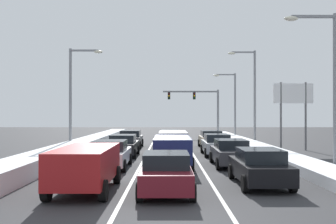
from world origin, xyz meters
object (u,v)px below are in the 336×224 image
sedan_white_left_lane_second (112,154)px  roadside_sign_right (295,101)px  street_lamp_right_mid (253,89)px  sedan_black_right_lane_nearest (261,167)px  sedan_black_left_lane_third (125,145)px  suv_red_left_lane_nearest (87,165)px  sedan_green_center_lane_fourth (171,138)px  street_lamp_left_mid (76,90)px  sedan_tan_right_lane_fourth (212,139)px  suv_navy_center_lane_second (174,149)px  street_lamp_right_near (329,77)px  sedan_charcoal_right_lane_second (232,153)px  street_lamp_right_far (233,99)px  sedan_charcoal_left_lane_fourth (132,139)px  traffic_light_gantry (202,102)px  sedan_silver_right_lane_third (218,144)px  suv_gray_center_lane_third (174,141)px  sedan_maroon_center_lane_nearest (168,172)px

sedan_white_left_lane_second → roadside_sign_right: 17.03m
street_lamp_right_mid → roadside_sign_right: 6.08m
sedan_black_right_lane_nearest → sedan_black_left_lane_third: same height
suv_red_left_lane_nearest → roadside_sign_right: size_ratio=0.89×
sedan_green_center_lane_fourth → street_lamp_left_mid: bearing=-151.0°
sedan_green_center_lane_fourth → street_lamp_left_mid: 9.49m
sedan_black_right_lane_nearest → sedan_tan_right_lane_fourth: same height
sedan_black_right_lane_nearest → sedan_tan_right_lane_fourth: bearing=90.2°
suv_navy_center_lane_second → street_lamp_right_near: 8.82m
roadside_sign_right → sedan_charcoal_right_lane_second: bearing=-125.1°
sedan_black_right_lane_nearest → street_lamp_right_far: bearing=82.7°
sedan_charcoal_right_lane_second → sedan_charcoal_left_lane_fourth: size_ratio=1.00×
sedan_charcoal_right_lane_second → street_lamp_left_mid: bearing=141.3°
sedan_black_right_lane_nearest → sedan_charcoal_right_lane_second: bearing=92.4°
street_lamp_left_mid → suv_navy_center_lane_second: bearing=-50.8°
street_lamp_right_far → suv_navy_center_lane_second: bearing=-106.8°
suv_navy_center_lane_second → sedan_charcoal_left_lane_fourth: (-3.49, 12.54, -0.25)m
sedan_charcoal_left_lane_fourth → traffic_light_gantry: traffic_light_gantry is taller
sedan_black_right_lane_nearest → traffic_light_gantry: 36.19m
sedan_silver_right_lane_third → suv_gray_center_lane_third: (-3.10, 0.25, 0.25)m
sedan_green_center_lane_fourth → street_lamp_right_far: 13.64m
sedan_black_right_lane_nearest → sedan_tan_right_lane_fourth: (-0.05, 17.40, 0.00)m
sedan_maroon_center_lane_nearest → street_lamp_left_mid: street_lamp_left_mid is taller
sedan_silver_right_lane_third → sedan_black_left_lane_third: size_ratio=1.00×
sedan_charcoal_left_lane_fourth → street_lamp_right_mid: bearing=14.8°
sedan_charcoal_right_lane_second → suv_gray_center_lane_third: (-3.16, 6.01, 0.25)m
sedan_tan_right_lane_fourth → suv_gray_center_lane_third: size_ratio=0.92×
sedan_green_center_lane_fourth → street_lamp_right_far: bearing=55.7°
sedan_charcoal_left_lane_fourth → street_lamp_right_far: bearing=47.3°
sedan_tan_right_lane_fourth → street_lamp_left_mid: street_lamp_left_mid is taller
sedan_silver_right_lane_third → street_lamp_right_far: 18.73m
sedan_green_center_lane_fourth → street_lamp_left_mid: (-7.49, -4.15, 4.09)m
sedan_maroon_center_lane_nearest → street_lamp_right_far: bearing=76.2°
sedan_black_left_lane_third → street_lamp_right_near: size_ratio=0.57×
sedan_tan_right_lane_fourth → suv_gray_center_lane_third: (-3.35, -5.56, 0.25)m
sedan_maroon_center_lane_nearest → suv_navy_center_lane_second: size_ratio=0.92×
street_lamp_left_mid → sedan_green_center_lane_fourth: bearing=29.0°
suv_navy_center_lane_second → street_lamp_right_mid: size_ratio=0.55×
street_lamp_right_near → sedan_silver_right_lane_third: bearing=118.4°
sedan_maroon_center_lane_nearest → sedan_black_left_lane_third: size_ratio=1.00×
sedan_tan_right_lane_fourth → suv_red_left_lane_nearest: suv_red_left_lane_nearest is taller
sedan_green_center_lane_fourth → street_lamp_right_near: street_lamp_right_near is taller
sedan_maroon_center_lane_nearest → sedan_charcoal_left_lane_fourth: same height
suv_navy_center_lane_second → suv_red_left_lane_nearest: bearing=-117.1°
suv_red_left_lane_nearest → street_lamp_right_far: street_lamp_right_far is taller
street_lamp_right_mid → suv_red_left_lane_nearest: bearing=-116.6°
sedan_silver_right_lane_third → traffic_light_gantry: bearing=87.8°
sedan_charcoal_right_lane_second → sedan_green_center_lane_fourth: same height
traffic_light_gantry → sedan_maroon_center_lane_nearest: bearing=-96.8°
street_lamp_right_mid → roadside_sign_right: street_lamp_right_mid is taller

